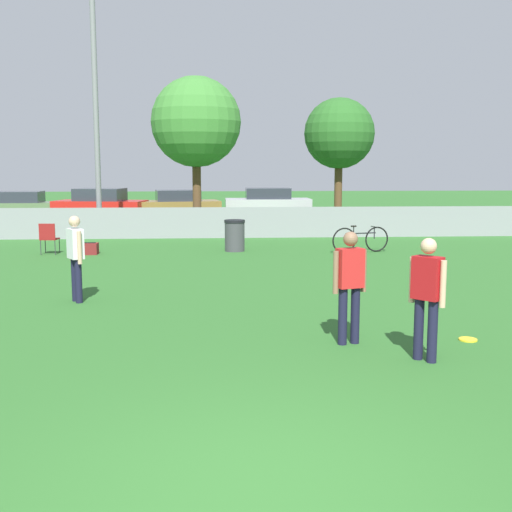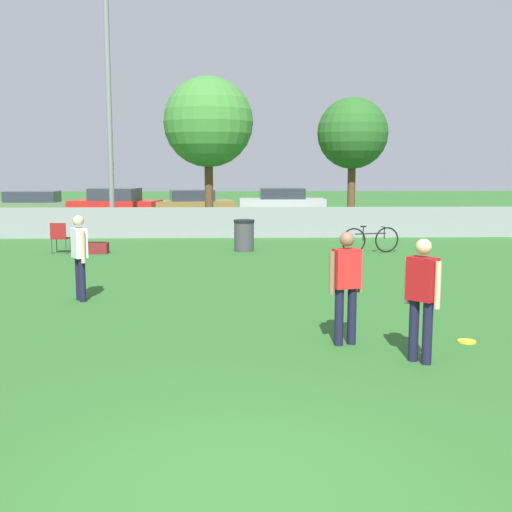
{
  "view_description": "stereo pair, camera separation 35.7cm",
  "coord_description": "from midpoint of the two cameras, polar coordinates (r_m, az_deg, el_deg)",
  "views": [
    {
      "loc": [
        -0.34,
        -4.77,
        2.57
      ],
      "look_at": [
        0.34,
        5.94,
        1.05
      ],
      "focal_mm": 45.0,
      "sensor_mm": 36.0,
      "label": 1
    },
    {
      "loc": [
        0.02,
        -4.79,
        2.57
      ],
      "look_at": [
        0.34,
        5.94,
        1.05
      ],
      "focal_mm": 45.0,
      "sensor_mm": 36.0,
      "label": 2
    }
  ],
  "objects": [
    {
      "name": "parked_car_tan",
      "position": [
        30.98,
        -5.36,
        4.54
      ],
      "size": [
        4.16,
        2.4,
        1.41
      ],
      "rotation": [
        0.0,
        0.0,
        0.17
      ],
      "color": "black",
      "rests_on": "ground_plane"
    },
    {
      "name": "tree_near_pole",
      "position": [
        24.41,
        -3.84,
        11.75
      ],
      "size": [
        3.35,
        3.35,
        5.85
      ],
      "color": "brown",
      "rests_on": "ground_plane"
    },
    {
      "name": "folding_chair_sideline",
      "position": [
        19.61,
        -16.55,
        1.73
      ],
      "size": [
        0.49,
        0.5,
        0.91
      ],
      "rotation": [
        0.0,
        0.0,
        3.08
      ],
      "color": "#333338",
      "rests_on": "ground_plane"
    },
    {
      "name": "player_receiver_white",
      "position": [
        12.56,
        -14.63,
        0.33
      ],
      "size": [
        0.38,
        0.47,
        1.64
      ],
      "rotation": [
        0.0,
        0.0,
        -1.03
      ],
      "color": "#191933",
      "rests_on": "ground_plane"
    },
    {
      "name": "parked_car_silver",
      "position": [
        32.34,
        2.65,
        4.74
      ],
      "size": [
        4.26,
        1.78,
        1.45
      ],
      "rotation": [
        0.0,
        0.0,
        0.0
      ],
      "color": "black",
      "rests_on": "ground_plane"
    },
    {
      "name": "ground_plane",
      "position": [
        5.43,
        0.18,
        -20.18
      ],
      "size": [
        120.0,
        120.0,
        0.0
      ],
      "primitive_type": "plane",
      "color": "#2D6628"
    },
    {
      "name": "parked_car_red",
      "position": [
        30.88,
        -12.08,
        4.45
      ],
      "size": [
        4.38,
        2.49,
        1.51
      ],
      "rotation": [
        0.0,
        0.0,
        -0.18
      ],
      "color": "black",
      "rests_on": "ground_plane"
    },
    {
      "name": "frisbee_disc",
      "position": [
        10.02,
        19.21,
        -7.18
      ],
      "size": [
        0.27,
        0.27,
        0.03
      ],
      "color": "yellow",
      "rests_on": "ground_plane"
    },
    {
      "name": "gear_bag_sideline",
      "position": [
        19.36,
        -13.56,
        0.69
      ],
      "size": [
        0.72,
        0.4,
        0.35
      ],
      "color": "maroon",
      "rests_on": "ground_plane"
    },
    {
      "name": "bicycle_sideline",
      "position": [
        19.24,
        10.66,
        1.42
      ],
      "size": [
        1.78,
        0.57,
        0.81
      ],
      "rotation": [
        0.0,
        0.0,
        0.24
      ],
      "color": "black",
      "rests_on": "ground_plane"
    },
    {
      "name": "parked_car_olive",
      "position": [
        32.17,
        -18.93,
        4.22
      ],
      "size": [
        4.56,
        1.75,
        1.37
      ],
      "rotation": [
        0.0,
        0.0,
        0.02
      ],
      "color": "black",
      "rests_on": "ground_plane"
    },
    {
      "name": "player_defender_red",
      "position": [
        8.63,
        15.69,
        -3.13
      ],
      "size": [
        0.41,
        0.42,
        1.64
      ],
      "rotation": [
        0.0,
        0.0,
        -0.84
      ],
      "color": "#191933",
      "rests_on": "ground_plane"
    },
    {
      "name": "fence_backline",
      "position": [
        22.87,
        -1.3,
        2.99
      ],
      "size": [
        27.66,
        0.07,
        1.21
      ],
      "color": "gray",
      "rests_on": "ground_plane"
    },
    {
      "name": "player_thrower_red",
      "position": [
        9.26,
        9.11,
        -2.19
      ],
      "size": [
        0.51,
        0.32,
        1.64
      ],
      "rotation": [
        0.0,
        0.0,
        0.29
      ],
      "color": "#191933",
      "rests_on": "ground_plane"
    },
    {
      "name": "trash_bin",
      "position": [
        19.35,
        -0.54,
        1.85
      ],
      "size": [
        0.63,
        0.63,
        0.95
      ],
      "color": "#3F3F44",
      "rests_on": "ground_plane"
    },
    {
      "name": "light_pole",
      "position": [
        24.99,
        -12.59,
        15.0
      ],
      "size": [
        0.9,
        0.36,
        9.78
      ],
      "color": "gray",
      "rests_on": "ground_plane"
    },
    {
      "name": "tree_far_right",
      "position": [
        26.74,
        8.96,
        10.67
      ],
      "size": [
        2.87,
        2.87,
        5.3
      ],
      "color": "brown",
      "rests_on": "ground_plane"
    }
  ]
}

